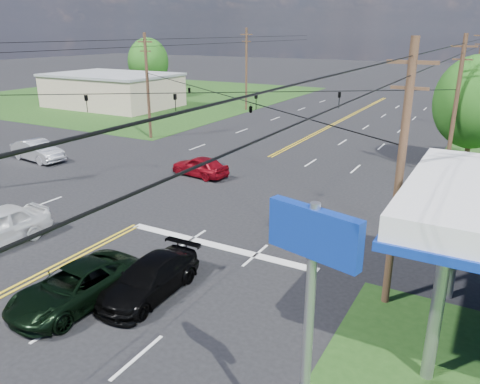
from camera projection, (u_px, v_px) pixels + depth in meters
The scene contains 18 objects.
ground at pixel (217, 184), 30.99m from camera, with size 280.00×280.00×0.00m, color black.
grass_nw at pixel (135, 95), 73.52m from camera, with size 46.00×48.00×0.03m, color #1B3D13.
stop_bar at pixel (218, 246), 22.08m from camera, with size 10.00×0.50×0.02m, color silver.
retail_nw at pixel (113, 91), 62.31m from camera, with size 16.00×11.00×4.00m, color tan.
pole_se at pixel (399, 177), 15.97m from camera, with size 1.60×0.28×9.50m.
pole_nw at pixel (148, 85), 42.80m from camera, with size 1.60×0.28×9.50m.
pole_ne at pixel (455, 106), 30.82m from camera, with size 1.60×0.28×9.50m.
pole_left_far at pixel (246, 68), 58.39m from camera, with size 1.60×0.28×10.00m.
pole_right_far at pixel (476, 78), 46.41m from camera, with size 1.60×0.28×10.00m.
span_wire_signals at pixel (216, 93), 29.03m from camera, with size 26.00×18.00×1.13m.
power_lines at pixel (196, 50), 26.53m from camera, with size 26.04×100.00×0.64m.
tree_right_a at pixel (475, 102), 32.85m from camera, with size 5.70×5.70×8.18m.
tree_far_l at pixel (148, 62), 70.44m from camera, with size 6.08×6.08×8.72m.
pickup_dkgreen at pixel (76, 286), 17.24m from camera, with size 2.40×5.21×1.45m, color black.
suv_black at pixel (150, 278), 17.83m from camera, with size 1.96×4.81×1.40m, color black.
sedan_silver at pixel (37, 150), 36.38m from camera, with size 1.71×4.91×1.62m, color silver.
sedan_red at pixel (200, 166), 32.51m from camera, with size 1.70×4.22×1.44m, color maroon.
polesign_se at pixel (311, 279), 9.01m from camera, with size 1.96×0.73×6.68m.
Camera 1 is at (15.68, -12.98, 9.64)m, focal length 35.00 mm.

